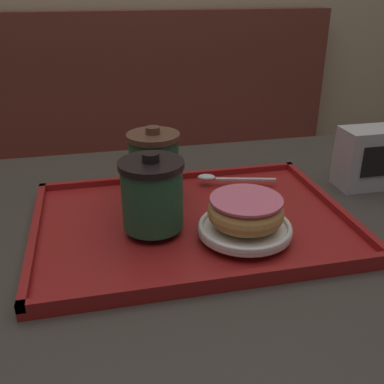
{
  "coord_description": "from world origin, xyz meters",
  "views": [
    {
      "loc": [
        -0.17,
        -0.61,
        1.09
      ],
      "look_at": [
        -0.02,
        0.03,
        0.78
      ],
      "focal_mm": 42.0,
      "sensor_mm": 36.0,
      "label": 1
    }
  ],
  "objects_px": {
    "donut_chocolate_glazed": "(246,211)",
    "napkin_dispenser": "(367,158)",
    "coffee_cup_rear": "(154,163)",
    "coffee_cup_front": "(152,194)",
    "spoon": "(218,178)"
  },
  "relations": [
    {
      "from": "coffee_cup_front",
      "to": "donut_chocolate_glazed",
      "type": "relative_size",
      "value": 1.05
    },
    {
      "from": "coffee_cup_front",
      "to": "napkin_dispenser",
      "type": "distance_m",
      "value": 0.46
    },
    {
      "from": "coffee_cup_rear",
      "to": "donut_chocolate_glazed",
      "type": "height_order",
      "value": "coffee_cup_rear"
    },
    {
      "from": "spoon",
      "to": "napkin_dispenser",
      "type": "xyz_separation_m",
      "value": [
        0.29,
        -0.04,
        0.03
      ]
    },
    {
      "from": "coffee_cup_rear",
      "to": "napkin_dispenser",
      "type": "relative_size",
      "value": 1.04
    },
    {
      "from": "coffee_cup_front",
      "to": "donut_chocolate_glazed",
      "type": "height_order",
      "value": "coffee_cup_front"
    },
    {
      "from": "coffee_cup_front",
      "to": "napkin_dispenser",
      "type": "relative_size",
      "value": 1.02
    },
    {
      "from": "napkin_dispenser",
      "to": "spoon",
      "type": "bearing_deg",
      "value": 172.36
    },
    {
      "from": "coffee_cup_rear",
      "to": "donut_chocolate_glazed",
      "type": "distance_m",
      "value": 0.21
    },
    {
      "from": "napkin_dispenser",
      "to": "donut_chocolate_glazed",
      "type": "bearing_deg",
      "value": -152.22
    },
    {
      "from": "donut_chocolate_glazed",
      "to": "napkin_dispenser",
      "type": "height_order",
      "value": "napkin_dispenser"
    },
    {
      "from": "coffee_cup_rear",
      "to": "spoon",
      "type": "relative_size",
      "value": 0.82
    },
    {
      "from": "donut_chocolate_glazed",
      "to": "spoon",
      "type": "bearing_deg",
      "value": 85.95
    },
    {
      "from": "spoon",
      "to": "napkin_dispenser",
      "type": "relative_size",
      "value": 1.27
    },
    {
      "from": "donut_chocolate_glazed",
      "to": "spoon",
      "type": "distance_m",
      "value": 0.2
    }
  ]
}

